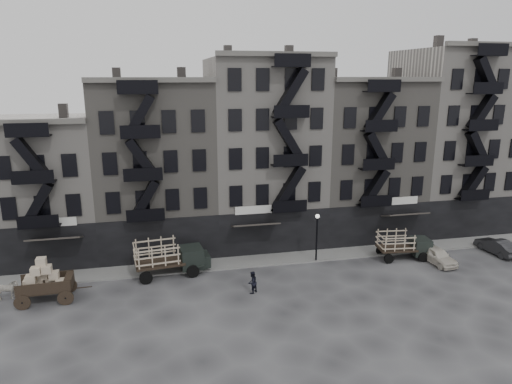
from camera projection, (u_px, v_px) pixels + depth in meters
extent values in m
plane|color=#38383A|center=(291.00, 278.00, 36.07)|extent=(140.00, 140.00, 0.00)
cube|color=slate|center=(279.00, 259.00, 39.60)|extent=(55.00, 2.50, 0.15)
cube|color=#ADA69F|center=(41.00, 187.00, 39.94)|extent=(10.00, 10.00, 12.00)
cube|color=black|center=(32.00, 251.00, 36.25)|extent=(10.00, 0.35, 4.00)
cube|color=#595651|center=(14.00, 122.00, 33.52)|extent=(10.00, 0.50, 0.40)
cube|color=#4C4744|center=(63.00, 111.00, 38.80)|extent=(0.70, 0.70, 1.20)
cube|color=slate|center=(156.00, 166.00, 41.62)|extent=(10.00, 10.00, 15.00)
cube|color=black|center=(160.00, 241.00, 38.30)|extent=(10.00, 0.35, 4.00)
cube|color=#595651|center=(151.00, 80.00, 34.82)|extent=(10.00, 0.50, 0.40)
cube|color=#4C4744|center=(115.00, 74.00, 38.98)|extent=(0.70, 0.70, 1.20)
cube|color=#4C4744|center=(180.00, 74.00, 40.10)|extent=(0.70, 0.70, 1.20)
cube|color=#ADA69F|center=(263.00, 151.00, 43.41)|extent=(10.00, 10.00, 17.00)
cube|color=black|center=(275.00, 233.00, 40.35)|extent=(10.00, 0.35, 4.00)
cube|color=#595651|center=(278.00, 54.00, 36.37)|extent=(10.00, 0.50, 0.40)
cube|color=#4C4744|center=(230.00, 51.00, 40.53)|extent=(0.70, 0.70, 1.20)
cube|color=#4C4744|center=(290.00, 52.00, 41.65)|extent=(0.70, 0.70, 1.20)
cube|color=slate|center=(360.00, 158.00, 45.71)|extent=(10.00, 10.00, 15.00)
cube|color=black|center=(379.00, 225.00, 42.40)|extent=(10.00, 0.35, 4.00)
cube|color=#595651|center=(391.00, 79.00, 38.92)|extent=(10.00, 0.50, 0.40)
cube|color=#4C4744|center=(335.00, 74.00, 43.08)|extent=(0.70, 0.70, 1.20)
cube|color=#4C4744|center=(388.00, 74.00, 44.20)|extent=(0.70, 0.70, 1.20)
cube|color=#ADA69F|center=(450.00, 140.00, 47.39)|extent=(10.00, 10.00, 18.00)
cube|color=black|center=(474.00, 218.00, 44.45)|extent=(10.00, 0.35, 4.00)
cube|color=#595651|center=(497.00, 44.00, 40.22)|extent=(10.00, 0.50, 0.40)
cube|color=#4C4744|center=(433.00, 43.00, 44.38)|extent=(0.70, 0.70, 1.20)
cube|color=#4C4744|center=(482.00, 43.00, 45.50)|extent=(0.70, 0.70, 1.20)
cylinder|color=black|center=(317.00, 240.00, 38.65)|extent=(0.14, 0.14, 4.00)
sphere|color=silver|center=(317.00, 216.00, 38.12)|extent=(0.36, 0.36, 0.36)
imported|color=beige|center=(6.00, 290.00, 32.37)|extent=(1.80, 1.02, 1.43)
cube|color=black|center=(46.00, 288.00, 32.14)|extent=(3.61, 2.00, 0.20)
cylinder|color=black|center=(22.00, 303.00, 31.00)|extent=(1.09, 0.14, 1.08)
cylinder|color=black|center=(29.00, 290.00, 32.84)|extent=(1.09, 0.14, 1.08)
cylinder|color=black|center=(66.00, 298.00, 31.65)|extent=(1.09, 0.14, 1.08)
cylinder|color=black|center=(69.00, 286.00, 33.50)|extent=(1.09, 0.14, 1.08)
cube|color=black|center=(69.00, 281.00, 32.42)|extent=(0.55, 1.59, 0.79)
cube|color=black|center=(160.00, 262.00, 36.10)|extent=(3.99, 2.65, 0.20)
cube|color=black|center=(191.00, 257.00, 36.88)|extent=(1.99, 2.19, 1.66)
cube|color=black|center=(203.00, 259.00, 37.28)|extent=(1.08, 1.75, 0.99)
cylinder|color=black|center=(193.00, 271.00, 36.03)|extent=(1.02, 0.36, 0.99)
cylinder|color=black|center=(188.00, 261.00, 38.05)|extent=(1.02, 0.36, 0.99)
cylinder|color=black|center=(146.00, 278.00, 34.87)|extent=(1.02, 0.36, 0.99)
cylinder|color=black|center=(143.00, 267.00, 36.89)|extent=(1.02, 0.36, 0.99)
cube|color=black|center=(397.00, 248.00, 39.57)|extent=(3.35, 2.20, 0.17)
cube|color=black|center=(420.00, 246.00, 39.75)|extent=(1.66, 1.83, 1.40)
cube|color=black|center=(429.00, 249.00, 39.91)|extent=(0.89, 1.47, 0.84)
cylinder|color=black|center=(423.00, 257.00, 39.01)|extent=(0.86, 0.30, 0.84)
cylinder|color=black|center=(414.00, 249.00, 40.80)|extent=(0.86, 0.30, 0.84)
cylinder|color=black|center=(389.00, 259.00, 38.71)|extent=(0.86, 0.30, 0.84)
cylinder|color=black|center=(381.00, 251.00, 40.50)|extent=(0.86, 0.30, 0.84)
imported|color=beige|center=(437.00, 255.00, 38.76)|extent=(1.99, 4.10, 1.35)
imported|color=black|center=(497.00, 246.00, 40.83)|extent=(1.81, 4.23, 1.36)
imported|color=black|center=(252.00, 282.00, 33.35)|extent=(1.04, 1.00, 1.69)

